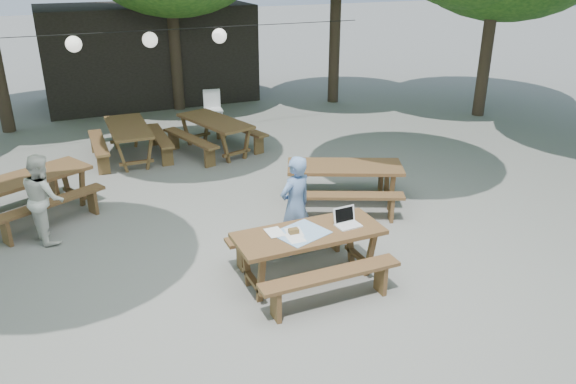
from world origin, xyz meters
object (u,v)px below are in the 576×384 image
(main_picnic_table, at_px, (309,255))
(second_person, at_px, (44,198))
(picnic_table_nw, at_px, (30,196))
(woman, at_px, (295,206))
(plastic_chair, at_px, (214,115))

(main_picnic_table, bearing_deg, second_person, 139.59)
(picnic_table_nw, relative_size, woman, 1.57)
(main_picnic_table, xyz_separation_m, woman, (0.15, 0.79, 0.38))
(main_picnic_table, bearing_deg, picnic_table_nw, 132.97)
(picnic_table_nw, bearing_deg, woman, -65.61)
(picnic_table_nw, height_order, second_person, second_person)
(woman, xyz_separation_m, second_person, (-3.37, 1.95, -0.06))
(second_person, xyz_separation_m, plastic_chair, (4.22, 5.18, -0.45))
(main_picnic_table, distance_m, plastic_chair, 7.98)
(main_picnic_table, relative_size, woman, 1.30)
(woman, bearing_deg, main_picnic_table, 60.51)
(woman, height_order, plastic_chair, woman)
(woman, relative_size, plastic_chair, 1.71)
(main_picnic_table, xyz_separation_m, plastic_chair, (1.01, 7.92, -0.13))
(woman, bearing_deg, plastic_chair, -115.28)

